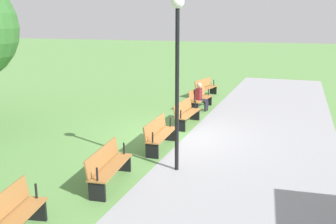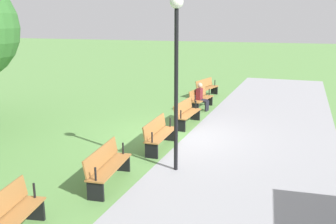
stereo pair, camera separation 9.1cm
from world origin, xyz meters
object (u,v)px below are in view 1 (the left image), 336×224
object	(u,v)px
bench_0	(205,87)
bench_4	(108,165)
bench_2	(186,113)
person_seated	(201,96)
lamp_post	(177,53)
bench_1	(200,98)
bench_3	(159,134)
bench_5	(8,220)

from	to	relation	value
bench_0	bench_4	size ratio (longest dim) A/B	1.01
bench_2	person_seated	bearing A→B (deg)	-175.42
lamp_post	bench_4	bearing A→B (deg)	-41.31
bench_4	lamp_post	size ratio (longest dim) A/B	0.42
bench_1	bench_4	bearing A→B (deg)	6.66
bench_3	bench_4	world-z (taller)	same
bench_3	bench_0	bearing A→B (deg)	-177.80
bench_2	bench_1	bearing A→B (deg)	-173.35
bench_2	bench_5	distance (m)	8.28
bench_1	person_seated	xyz separation A→B (m)	(0.28, 0.11, 0.16)
bench_4	bench_2	bearing A→B (deg)	171.12
bench_3	lamp_post	world-z (taller)	lamp_post
bench_1	bench_4	xyz separation A→B (m)	(8.28, 0.00, 0.00)
bench_2	bench_3	bearing A→B (deg)	2.22
bench_0	bench_4	bearing A→B (deg)	13.32
bench_0	person_seated	world-z (taller)	person_seated
bench_1	bench_5	xyz separation A→B (m)	(11.01, -0.43, 0.00)
bench_1	bench_5	size ratio (longest dim) A/B	0.99
bench_5	lamp_post	world-z (taller)	lamp_post
bench_2	bench_3	distance (m)	2.77
person_seated	lamp_post	distance (m)	7.11
lamp_post	bench_3	bearing A→B (deg)	-143.87
bench_0	bench_5	world-z (taller)	same
bench_0	bench_2	xyz separation A→B (m)	(5.49, 0.64, 0.00)
bench_2	bench_4	xyz separation A→B (m)	(5.52, -0.21, 0.00)
bench_5	lamp_post	bearing A→B (deg)	147.15
bench_5	lamp_post	xyz separation A→B (m)	(-4.12, 1.64, 2.51)
bench_5	bench_2	bearing A→B (deg)	164.47
bench_4	person_seated	bearing A→B (deg)	172.54
bench_4	lamp_post	xyz separation A→B (m)	(-1.38, 1.22, 2.51)
bench_5	person_seated	distance (m)	10.75
bench_0	bench_5	distance (m)	13.74
bench_2	person_seated	xyz separation A→B (m)	(-2.48, -0.10, 0.16)
bench_2	lamp_post	xyz separation A→B (m)	(4.14, 1.00, 2.51)
bench_1	bench_5	distance (m)	11.02
bench_4	bench_1	bearing A→B (deg)	173.34
bench_3	bench_5	bearing A→B (deg)	-8.86
bench_1	bench_3	world-z (taller)	same
bench_3	bench_5	distance (m)	5.53
bench_5	bench_0	bearing A→B (deg)	168.89
bench_5	bench_3	bearing A→B (deg)	162.25
bench_2	bench_4	bearing A→B (deg)	0.01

